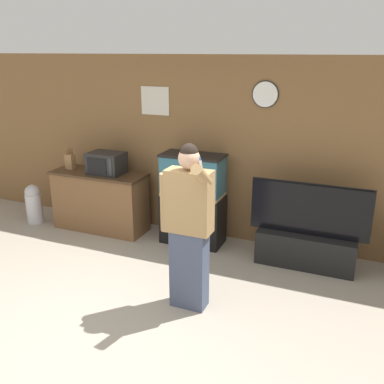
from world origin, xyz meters
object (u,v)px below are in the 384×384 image
object	(u,v)px
aquarium_on_stand	(193,199)
trash_bin	(34,203)
microwave	(106,163)
knife_block	(70,161)
tv_on_stand	(306,242)
counter_island	(100,201)
person_standing	(188,226)

from	to	relation	value
aquarium_on_stand	trash_bin	distance (m)	2.67
microwave	knife_block	world-z (taller)	knife_block
microwave	aquarium_on_stand	bearing A→B (deg)	3.24
aquarium_on_stand	tv_on_stand	size ratio (longest dim) A/B	0.88
counter_island	aquarium_on_stand	size ratio (longest dim) A/B	1.13
trash_bin	person_standing	bearing A→B (deg)	-20.85
microwave	aquarium_on_stand	distance (m)	1.42
microwave	knife_block	size ratio (longest dim) A/B	1.60
knife_block	aquarium_on_stand	size ratio (longest dim) A/B	0.25
knife_block	tv_on_stand	bearing A→B (deg)	-0.37
counter_island	knife_block	xyz separation A→B (m)	(-0.51, 0.01, 0.57)
counter_island	microwave	bearing A→B (deg)	6.97
counter_island	trash_bin	world-z (taller)	counter_island
counter_island	person_standing	distance (m)	2.55
microwave	trash_bin	size ratio (longest dim) A/B	0.82
tv_on_stand	aquarium_on_stand	bearing A→B (deg)	176.31
microwave	trash_bin	xyz separation A→B (m)	(-1.28, -0.22, -0.74)
knife_block	aquarium_on_stand	bearing A→B (deg)	2.29
microwave	person_standing	size ratio (longest dim) A/B	0.29
microwave	knife_block	bearing A→B (deg)	-179.68
trash_bin	tv_on_stand	bearing A→B (deg)	2.58
knife_block	counter_island	bearing A→B (deg)	-1.50
tv_on_stand	person_standing	distance (m)	1.85
microwave	tv_on_stand	xyz separation A→B (m)	(2.96, -0.03, -0.73)
person_standing	trash_bin	bearing A→B (deg)	159.15
counter_island	person_standing	xyz separation A→B (m)	(2.07, -1.42, 0.48)
counter_island	aquarium_on_stand	xyz separation A→B (m)	(1.49, 0.09, 0.19)
person_standing	trash_bin	distance (m)	3.48
knife_block	person_standing	xyz separation A→B (m)	(2.58, -1.43, -0.09)
aquarium_on_stand	tv_on_stand	xyz separation A→B (m)	(1.61, -0.10, -0.32)
knife_block	aquarium_on_stand	distance (m)	2.05
aquarium_on_stand	person_standing	world-z (taller)	person_standing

